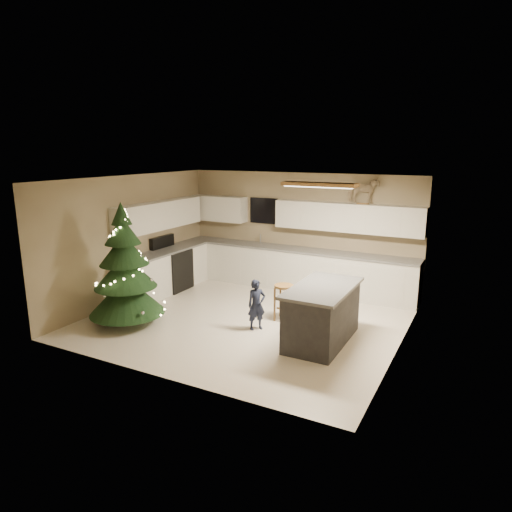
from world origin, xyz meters
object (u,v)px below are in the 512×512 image
(rocking_horse, at_px, (364,191))
(christmas_tree, at_px, (125,275))
(island, at_px, (322,314))
(bar_stool, at_px, (284,294))
(toddler, at_px, (256,305))

(rocking_horse, bearing_deg, christmas_tree, 118.13)
(christmas_tree, bearing_deg, rocking_horse, 46.50)
(island, xyz_separation_m, rocking_horse, (-0.10, 2.62, 1.80))
(rocking_horse, bearing_deg, island, 163.78)
(christmas_tree, distance_m, rocking_horse, 5.00)
(bar_stool, relative_size, rocking_horse, 1.01)
(bar_stool, bearing_deg, rocking_horse, 66.93)
(toddler, relative_size, rocking_horse, 1.35)
(island, distance_m, rocking_horse, 3.18)
(bar_stool, xyz_separation_m, christmas_tree, (-2.45, -1.47, 0.40))
(bar_stool, distance_m, christmas_tree, 2.89)
(island, distance_m, bar_stool, 1.13)
(island, height_order, toddler, island)
(island, relative_size, christmas_tree, 0.76)
(island, relative_size, bar_stool, 2.51)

